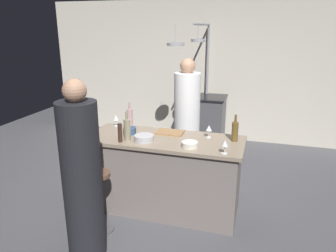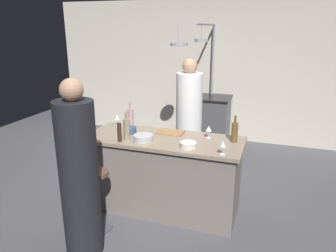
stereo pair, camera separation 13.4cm
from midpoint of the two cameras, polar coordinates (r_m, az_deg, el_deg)
name	(u,v)px [view 1 (the left image)]	position (r m, az deg, el deg)	size (l,w,h in m)	color
ground_plane	(164,208)	(4.06, -1.61, -14.25)	(9.00, 9.00, 0.00)	#4C4C51
back_wall	(209,71)	(6.28, 6.59, 9.63)	(6.40, 0.16, 2.60)	beige
kitchen_island	(164,174)	(3.84, -1.66, -8.47)	(1.80, 0.72, 0.90)	slate
stove_range	(203,119)	(6.07, 5.63, 1.16)	(0.80, 0.64, 0.89)	#47474C
chef	(187,124)	(4.56, 2.49, 0.36)	(0.36, 0.36, 1.71)	white
bar_stool_left	(99,199)	(3.57, -13.12, -12.46)	(0.28, 0.28, 0.68)	#4C4C51
guest_left	(82,178)	(3.09, -16.19, -8.91)	(0.36, 0.36, 1.70)	black
overhead_pot_rack	(196,58)	(5.49, 4.33, 11.95)	(0.58, 1.35, 2.17)	gray
cutting_board	(170,132)	(3.84, -0.65, -1.13)	(0.32, 0.22, 0.02)	#997047
pepper_mill	(120,133)	(3.56, -9.56, -1.20)	(0.05, 0.05, 0.21)	#382319
wine_bottle_rose	(130,118)	(4.05, -7.73, 1.43)	(0.07, 0.07, 0.32)	#B78C8E
wine_bottle_white	(127,129)	(3.60, -8.31, -0.59)	(0.07, 0.07, 0.33)	gray
wine_bottle_amber	(235,131)	(3.60, 10.72, -0.89)	(0.07, 0.07, 0.30)	brown
wine_glass_near_right_guest	(225,144)	(3.23, 8.85, -3.14)	(0.07, 0.07, 0.15)	silver
wine_glass_near_left_guest	(209,129)	(3.68, 6.22, -0.47)	(0.07, 0.07, 0.15)	silver
wine_glass_by_chef	(116,118)	(4.14, -10.13, 1.36)	(0.07, 0.07, 0.15)	silver
mixing_bowl_blue	(130,131)	(3.84, -7.78, -0.83)	(0.15, 0.15, 0.08)	#334C6B
mixing_bowl_steel	(144,138)	(3.58, -5.34, -2.15)	(0.22, 0.22, 0.07)	#B7B7BC
mixing_bowl_ceramic	(190,144)	(3.39, 2.75, -3.29)	(0.17, 0.17, 0.06)	silver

